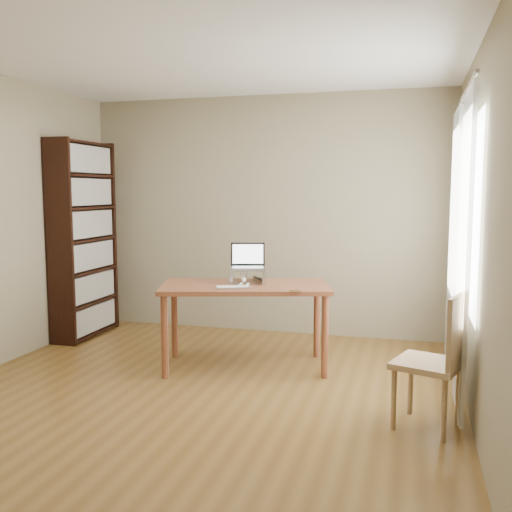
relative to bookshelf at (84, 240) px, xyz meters
The scene contains 10 objects.
room 2.43m from the bookshelf, 39.52° to the right, with size 4.04×4.54×2.64m.
bookshelf is the anchor object (origin of this frame).
curtains 3.83m from the bookshelf, 11.30° to the right, with size 0.03×1.90×2.25m.
desk 2.13m from the bookshelf, 17.35° to the right, with size 1.61×1.10×0.75m.
laptop_stand 2.08m from the bookshelf, 15.24° to the right, with size 0.32×0.25×0.13m.
laptop 2.06m from the bookshelf, 13.78° to the right, with size 0.35×0.33×0.22m.
keyboard 2.15m from the bookshelf, 23.39° to the right, with size 0.32×0.24×0.02m.
coaster 2.65m from the bookshelf, 18.80° to the right, with size 0.10×0.10×0.01m, color brown.
cat 2.07m from the bookshelf, 14.45° to the right, with size 0.22×0.46×0.13m.
chair 3.97m from the bookshelf, 23.41° to the right, with size 0.52×0.52×0.92m.
Camera 1 is at (1.58, -3.84, 1.58)m, focal length 40.00 mm.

